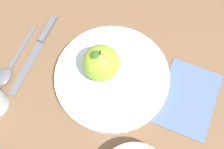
{
  "coord_description": "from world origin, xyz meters",
  "views": [
    {
      "loc": [
        0.11,
        0.22,
        0.58
      ],
      "look_at": [
        -0.03,
        0.02,
        0.02
      ],
      "focal_mm": 44.86,
      "sensor_mm": 36.0,
      "label": 1
    }
  ],
  "objects": [
    {
      "name": "linen_napkin",
      "position": [
        -0.14,
        0.15,
        0.0
      ],
      "size": [
        0.2,
        0.18,
        0.0
      ],
      "primitive_type": "cube",
      "rotation": [
        0.0,
        0.0,
        5.27
      ],
      "color": "slate",
      "rests_on": "ground_plane"
    },
    {
      "name": "ground_plane",
      "position": [
        0.0,
        0.0,
        0.0
      ],
      "size": [
        2.4,
        2.4,
        0.0
      ],
      "primitive_type": "plane",
      "color": "brown"
    },
    {
      "name": "knife",
      "position": [
        0.07,
        -0.14,
        0.0
      ],
      "size": [
        0.19,
        0.13,
        0.01
      ],
      "color": "#59595E",
      "rests_on": "ground_plane"
    },
    {
      "name": "apple",
      "position": [
        -0.02,
        0.0,
        0.06
      ],
      "size": [
        0.08,
        0.08,
        0.09
      ],
      "color": "#8CB22D",
      "rests_on": "dinner_plate"
    },
    {
      "name": "dinner_plate",
      "position": [
        -0.03,
        0.02,
        0.01
      ],
      "size": [
        0.25,
        0.25,
        0.02
      ],
      "color": "silver",
      "rests_on": "ground_plane"
    },
    {
      "name": "spoon",
      "position": [
        0.15,
        -0.13,
        0.01
      ],
      "size": [
        0.15,
        0.11,
        0.01
      ],
      "color": "#59595E",
      "rests_on": "ground_plane"
    }
  ]
}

